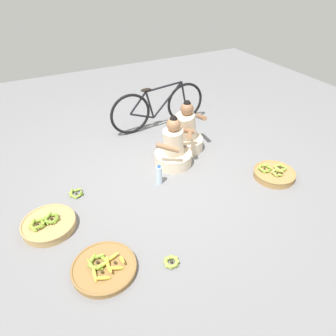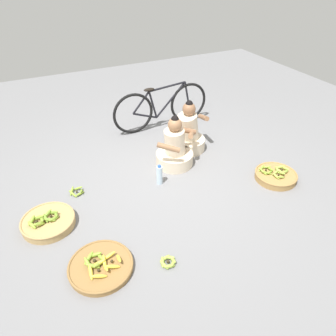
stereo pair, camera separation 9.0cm
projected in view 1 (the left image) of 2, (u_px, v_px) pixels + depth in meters
ground_plane at (161, 182)px, 4.13m from camera, size 10.00×10.00×0.00m
vendor_woman_front at (173, 150)px, 4.33m from camera, size 0.71×0.56×0.76m
vendor_woman_behind at (186, 134)px, 4.67m from camera, size 0.65×0.54×0.79m
bicycle_leaning at (159, 107)px, 5.21m from camera, size 1.70×0.08×0.73m
banana_basket_front_center at (274, 174)px, 4.18m from camera, size 0.55×0.55×0.16m
banana_basket_near_vendor at (49, 224)px, 3.42m from camera, size 0.59×0.59×0.17m
banana_basket_back_center at (104, 268)px, 2.97m from camera, size 0.63×0.63×0.14m
loose_bananas_mid_right at (171, 262)px, 3.05m from camera, size 0.18×0.19×0.07m
loose_bananas_back_right at (76, 193)px, 3.89m from camera, size 0.20×0.20×0.08m
water_bottle at (159, 175)px, 4.03m from camera, size 0.08×0.08×0.28m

